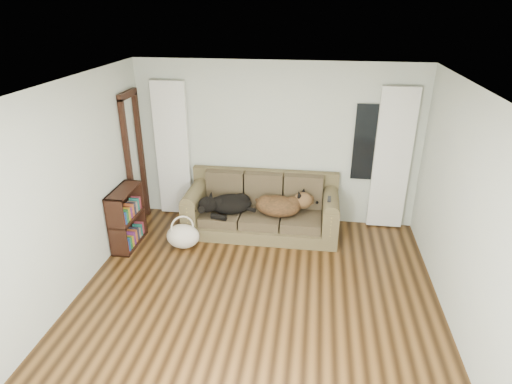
# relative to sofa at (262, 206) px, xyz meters

# --- Properties ---
(floor) EXTENTS (5.00, 5.00, 0.00)m
(floor) POSITION_rel_sofa_xyz_m (0.16, -1.97, -0.45)
(floor) COLOR black
(floor) RESTS_ON ground
(ceiling) EXTENTS (5.00, 5.00, 0.00)m
(ceiling) POSITION_rel_sofa_xyz_m (0.16, -1.97, 2.15)
(ceiling) COLOR white
(ceiling) RESTS_ON ground
(wall_back) EXTENTS (4.50, 0.04, 2.60)m
(wall_back) POSITION_rel_sofa_xyz_m (0.16, 0.53, 0.85)
(wall_back) COLOR beige
(wall_back) RESTS_ON ground
(wall_left) EXTENTS (0.04, 5.00, 2.60)m
(wall_left) POSITION_rel_sofa_xyz_m (-2.09, -1.97, 0.85)
(wall_left) COLOR beige
(wall_left) RESTS_ON ground
(wall_right) EXTENTS (0.04, 5.00, 2.60)m
(wall_right) POSITION_rel_sofa_xyz_m (2.41, -1.97, 0.85)
(wall_right) COLOR beige
(wall_right) RESTS_ON ground
(curtain_left) EXTENTS (0.55, 0.08, 2.25)m
(curtain_left) POSITION_rel_sofa_xyz_m (-1.54, 0.45, 0.70)
(curtain_left) COLOR white
(curtain_left) RESTS_ON ground
(curtain_right) EXTENTS (0.55, 0.08, 2.25)m
(curtain_right) POSITION_rel_sofa_xyz_m (1.96, 0.45, 0.70)
(curtain_right) COLOR white
(curtain_right) RESTS_ON ground
(window_pane) EXTENTS (0.50, 0.03, 1.20)m
(window_pane) POSITION_rel_sofa_xyz_m (1.61, 0.50, 0.95)
(window_pane) COLOR black
(window_pane) RESTS_ON wall_back
(door_casing) EXTENTS (0.07, 0.60, 2.10)m
(door_casing) POSITION_rel_sofa_xyz_m (-2.04, 0.07, 0.60)
(door_casing) COLOR black
(door_casing) RESTS_ON ground
(sofa) EXTENTS (2.38, 1.03, 0.97)m
(sofa) POSITION_rel_sofa_xyz_m (0.00, 0.00, 0.00)
(sofa) COLOR #494130
(sofa) RESTS_ON floor
(dog_black_lab) EXTENTS (0.76, 0.60, 0.29)m
(dog_black_lab) POSITION_rel_sofa_xyz_m (-0.52, -0.09, 0.03)
(dog_black_lab) COLOR black
(dog_black_lab) RESTS_ON sofa
(dog_shepherd) EXTENTS (0.79, 0.60, 0.32)m
(dog_shepherd) POSITION_rel_sofa_xyz_m (0.31, -0.04, 0.04)
(dog_shepherd) COLOR black
(dog_shepherd) RESTS_ON sofa
(tv_remote) EXTENTS (0.06, 0.19, 0.02)m
(tv_remote) POSITION_rel_sofa_xyz_m (1.03, -0.20, 0.28)
(tv_remote) COLOR black
(tv_remote) RESTS_ON sofa
(tote_bag) EXTENTS (0.55, 0.45, 0.36)m
(tote_bag) POSITION_rel_sofa_xyz_m (-1.10, -0.64, -0.29)
(tote_bag) COLOR beige
(tote_bag) RESTS_ON floor
(bookshelf) EXTENTS (0.32, 0.74, 0.91)m
(bookshelf) POSITION_rel_sofa_xyz_m (-1.93, -0.69, 0.05)
(bookshelf) COLOR black
(bookshelf) RESTS_ON floor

